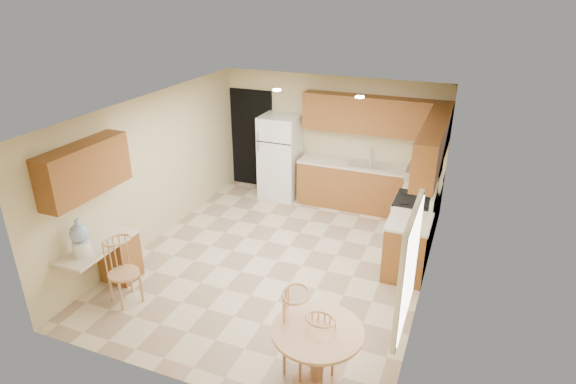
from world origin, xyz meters
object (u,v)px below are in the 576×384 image
at_px(chair_table_b, 315,351).
at_px(chair_desk, 118,269).
at_px(refrigerator, 280,157).
at_px(dining_table, 317,348).
at_px(stove, 413,224).
at_px(water_crock, 80,239).
at_px(chair_table_a, 297,328).

relative_size(chair_table_b, chair_desk, 0.88).
bearing_deg(refrigerator, dining_table, -62.94).
relative_size(dining_table, chair_desk, 1.04).
bearing_deg(stove, refrigerator, 157.01).
bearing_deg(chair_table_b, dining_table, -80.26).
height_order(stove, water_crock, water_crock).
distance_m(stove, chair_table_a, 3.39).
height_order(chair_table_a, chair_desk, chair_table_a).
height_order(chair_table_b, water_crock, water_crock).
bearing_deg(water_crock, chair_table_a, -2.71).
xyz_separation_m(refrigerator, stove, (2.88, -1.22, -0.39)).
bearing_deg(chair_table_a, refrigerator, -168.96).
distance_m(chair_table_b, chair_desk, 2.98).
bearing_deg(chair_desk, dining_table, 107.10).
distance_m(refrigerator, dining_table, 5.18).
relative_size(dining_table, chair_table_a, 1.00).
bearing_deg(chair_table_a, chair_desk, -109.25).
bearing_deg(refrigerator, chair_desk, -98.02).
bearing_deg(chair_table_a, dining_table, 58.93).
distance_m(refrigerator, stove, 3.15).
xyz_separation_m(refrigerator, chair_table_b, (2.35, -4.68, -0.34)).
bearing_deg(dining_table, chair_table_b, -90.00).
bearing_deg(water_crock, refrigerator, 76.49).
relative_size(dining_table, chair_table_b, 1.18).
height_order(stove, chair_table_b, stove).
distance_m(chair_table_a, water_crock, 3.16).
xyz_separation_m(stove, water_crock, (-3.92, -3.15, 0.54)).
relative_size(refrigerator, stove, 1.57).
bearing_deg(chair_table_b, chair_desk, 1.58).
xyz_separation_m(dining_table, chair_table_a, (-0.27, 0.08, 0.13)).
height_order(refrigerator, chair_table_a, refrigerator).
bearing_deg(refrigerator, chair_table_b, -63.34).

